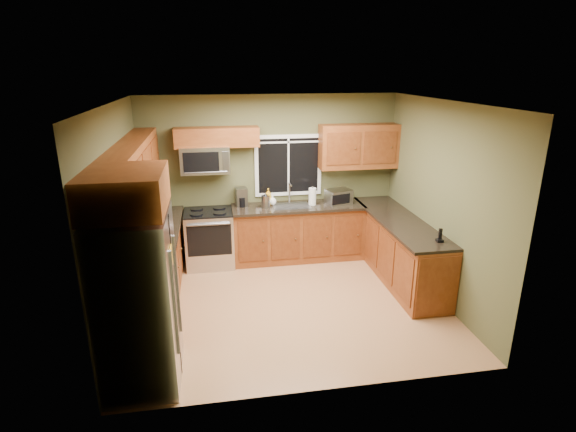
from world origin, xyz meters
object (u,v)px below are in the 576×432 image
object	(u,v)px
microwave	(205,160)
paper_towel_roll	(312,196)
refrigerator	(138,301)
range	(210,238)
kettle	(266,201)
soap_bottle_c	(272,200)
soap_bottle_a	(268,197)
coffee_maker	(241,197)
toaster_oven	(339,197)
cordless_phone	(440,238)

from	to	relation	value
microwave	paper_towel_roll	size ratio (longest dim) A/B	2.41
refrigerator	range	distance (m)	2.89
microwave	range	bearing A→B (deg)	-89.98
refrigerator	kettle	bearing A→B (deg)	59.72
microwave	kettle	size ratio (longest dim) A/B	3.12
microwave	kettle	world-z (taller)	microwave
paper_towel_roll	soap_bottle_c	world-z (taller)	paper_towel_roll
microwave	soap_bottle_c	distance (m)	1.26
refrigerator	soap_bottle_a	world-z (taller)	refrigerator
coffee_maker	kettle	size ratio (longest dim) A/B	1.21
soap_bottle_a	kettle	bearing A→B (deg)	-113.44
toaster_oven	soap_bottle_a	xyz separation A→B (m)	(-1.16, 0.14, 0.02)
coffee_maker	paper_towel_roll	size ratio (longest dim) A/B	0.94
microwave	soap_bottle_c	size ratio (longest dim) A/B	4.50
toaster_oven	kettle	size ratio (longest dim) A/B	1.87
cordless_phone	range	bearing A→B (deg)	147.74
paper_towel_roll	soap_bottle_a	size ratio (longest dim) A/B	1.13
range	soap_bottle_c	bearing A→B (deg)	7.14
coffee_maker	soap_bottle_c	distance (m)	0.51
paper_towel_roll	soap_bottle_c	bearing A→B (deg)	169.78
coffee_maker	cordless_phone	bearing A→B (deg)	-40.14
cordless_phone	soap_bottle_a	bearing A→B (deg)	134.67
refrigerator	soap_bottle_c	world-z (taller)	refrigerator
kettle	toaster_oven	bearing A→B (deg)	0.21
paper_towel_roll	coffee_maker	bearing A→B (deg)	172.35
coffee_maker	cordless_phone	distance (m)	3.18
refrigerator	soap_bottle_a	xyz separation A→B (m)	(1.67, 2.90, 0.18)
soap_bottle_a	soap_bottle_c	xyz separation A→B (m)	(0.06, -0.00, -0.05)
cordless_phone	microwave	bearing A→B (deg)	145.91
soap_bottle_a	toaster_oven	bearing A→B (deg)	-6.91
range	soap_bottle_a	distance (m)	1.17
refrigerator	range	size ratio (longest dim) A/B	1.92
soap_bottle_a	cordless_phone	distance (m)	2.83
paper_towel_roll	kettle	bearing A→B (deg)	-178.23
coffee_maker	soap_bottle_c	xyz separation A→B (m)	(0.50, -0.04, -0.05)
paper_towel_roll	soap_bottle_c	distance (m)	0.66
kettle	soap_bottle_c	distance (m)	0.19
coffee_maker	kettle	world-z (taller)	coffee_maker
soap_bottle_a	coffee_maker	bearing A→B (deg)	175.50
toaster_oven	paper_towel_roll	bearing A→B (deg)	177.46
kettle	cordless_phone	size ratio (longest dim) A/B	1.34
toaster_oven	coffee_maker	size ratio (longest dim) A/B	1.54
kettle	range	bearing A→B (deg)	179.40
microwave	soap_bottle_c	bearing A→B (deg)	-0.25
coffee_maker	kettle	bearing A→B (deg)	-25.49
range	cordless_phone	distance (m)	3.56
range	toaster_oven	size ratio (longest dim) A/B	2.06
soap_bottle_c	kettle	bearing A→B (deg)	-132.05
kettle	cordless_phone	world-z (taller)	kettle
paper_towel_roll	range	bearing A→B (deg)	-179.51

